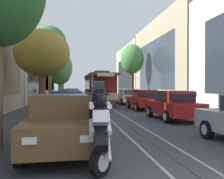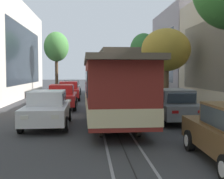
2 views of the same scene
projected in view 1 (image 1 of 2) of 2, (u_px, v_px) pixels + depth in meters
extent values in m
plane|color=#38383A|center=(99.00, 104.00, 26.49)|extent=(160.00, 160.00, 0.00)
cube|color=gray|center=(92.00, 102.00, 30.09)|extent=(0.08, 65.11, 0.01)
cube|color=gray|center=(101.00, 102.00, 30.24)|extent=(0.08, 65.11, 0.01)
cube|color=black|center=(96.00, 102.00, 30.16)|extent=(0.03, 65.11, 0.01)
cube|color=#2D3842|center=(8.00, 61.00, 17.82)|extent=(0.04, 7.99, 4.79)
cube|color=beige|center=(8.00, 70.00, 28.72)|extent=(5.78, 11.12, 7.25)
cube|color=#2D3842|center=(34.00, 74.00, 29.13)|extent=(0.04, 7.99, 4.35)
cube|color=tan|center=(31.00, 72.00, 40.12)|extent=(4.35, 11.12, 8.22)
cube|color=#2D3842|center=(46.00, 75.00, 40.43)|extent=(0.04, 7.99, 4.93)
cube|color=tan|center=(39.00, 77.00, 51.38)|extent=(4.99, 11.12, 7.64)
cube|color=#2D3842|center=(52.00, 79.00, 51.74)|extent=(0.04, 7.99, 4.58)
cube|color=tan|center=(171.00, 61.00, 31.42)|extent=(4.40, 18.74, 9.91)
cube|color=#2D3842|center=(154.00, 65.00, 31.11)|extent=(0.04, 13.32, 5.95)
cube|color=#BCAD93|center=(136.00, 71.00, 50.29)|extent=(4.82, 18.74, 9.54)
cube|color=#2D3842|center=(124.00, 74.00, 49.95)|extent=(0.04, 13.32, 5.73)
cube|color=brown|center=(60.00, 128.00, 7.22)|extent=(1.99, 4.38, 0.66)
cube|color=brown|center=(60.00, 105.00, 7.36)|extent=(1.57, 2.13, 0.60)
cube|color=#2D3842|center=(60.00, 108.00, 6.54)|extent=(1.34, 0.28, 0.47)
cube|color=#2D3842|center=(61.00, 103.00, 8.52)|extent=(1.30, 0.25, 0.45)
cube|color=#2D3842|center=(86.00, 105.00, 7.50)|extent=(0.11, 1.81, 0.47)
cube|color=#2D3842|center=(33.00, 105.00, 7.22)|extent=(0.11, 1.81, 0.47)
cube|color=white|center=(87.00, 139.00, 5.20)|extent=(0.28, 0.05, 0.14)
cube|color=#B21414|center=(76.00, 115.00, 9.44)|extent=(0.28, 0.05, 0.12)
cube|color=white|center=(29.00, 141.00, 4.99)|extent=(0.28, 0.05, 0.14)
cube|color=#B21414|center=(45.00, 116.00, 9.24)|extent=(0.28, 0.05, 0.12)
cylinder|color=black|center=(97.00, 149.00, 6.08)|extent=(0.23, 0.65, 0.64)
cylinder|color=silver|center=(102.00, 149.00, 6.10)|extent=(0.04, 0.35, 0.35)
cylinder|color=black|center=(19.00, 153.00, 5.75)|extent=(0.23, 0.65, 0.64)
cylinder|color=silver|center=(14.00, 153.00, 5.73)|extent=(0.04, 0.35, 0.35)
cylinder|color=black|center=(87.00, 131.00, 8.70)|extent=(0.23, 0.65, 0.64)
cylinder|color=silver|center=(90.00, 130.00, 8.72)|extent=(0.04, 0.35, 0.35)
cylinder|color=black|center=(33.00, 132.00, 8.37)|extent=(0.23, 0.65, 0.64)
cylinder|color=silver|center=(30.00, 132.00, 8.35)|extent=(0.04, 0.35, 0.35)
cube|color=#233D93|center=(67.00, 110.00, 12.94)|extent=(1.92, 4.35, 0.66)
cube|color=#233D93|center=(67.00, 97.00, 13.09)|extent=(1.53, 2.11, 0.60)
cube|color=#2D3842|center=(66.00, 98.00, 12.25)|extent=(1.34, 0.26, 0.47)
cube|color=#2D3842|center=(69.00, 96.00, 14.26)|extent=(1.30, 0.23, 0.45)
cube|color=#2D3842|center=(82.00, 97.00, 13.17)|extent=(0.08, 1.81, 0.47)
cube|color=#2D3842|center=(53.00, 97.00, 13.00)|extent=(0.08, 1.81, 0.47)
cube|color=white|center=(78.00, 112.00, 10.86)|extent=(0.28, 0.05, 0.14)
cube|color=#B21414|center=(79.00, 105.00, 15.15)|extent=(0.28, 0.05, 0.12)
cube|color=white|center=(51.00, 112.00, 10.73)|extent=(0.28, 0.05, 0.14)
cube|color=#B21414|center=(60.00, 105.00, 15.03)|extent=(0.28, 0.05, 0.12)
cylinder|color=black|center=(85.00, 119.00, 11.72)|extent=(0.22, 0.65, 0.64)
cylinder|color=silver|center=(88.00, 119.00, 11.74)|extent=(0.03, 0.35, 0.35)
cylinder|color=black|center=(46.00, 120.00, 11.52)|extent=(0.22, 0.65, 0.64)
cylinder|color=silver|center=(43.00, 120.00, 11.51)|extent=(0.03, 0.35, 0.35)
cylinder|color=black|center=(85.00, 113.00, 14.37)|extent=(0.22, 0.65, 0.64)
cylinder|color=silver|center=(87.00, 113.00, 14.38)|extent=(0.03, 0.35, 0.35)
cylinder|color=black|center=(53.00, 114.00, 14.17)|extent=(0.22, 0.65, 0.64)
cylinder|color=silver|center=(51.00, 114.00, 14.16)|extent=(0.03, 0.35, 0.35)
cube|color=#1E6038|center=(69.00, 102.00, 18.94)|extent=(1.99, 4.38, 0.66)
cube|color=#1E6038|center=(69.00, 94.00, 19.08)|extent=(1.57, 2.13, 0.60)
cube|color=#2D3842|center=(69.00, 94.00, 18.25)|extent=(1.34, 0.28, 0.47)
cube|color=#2D3842|center=(70.00, 94.00, 20.26)|extent=(1.30, 0.26, 0.45)
cube|color=#2D3842|center=(80.00, 94.00, 19.16)|extent=(0.11, 1.81, 0.47)
cube|color=#2D3842|center=(59.00, 94.00, 19.01)|extent=(0.11, 1.81, 0.47)
cube|color=white|center=(76.00, 103.00, 16.85)|extent=(0.28, 0.05, 0.14)
cube|color=#B21414|center=(78.00, 99.00, 21.14)|extent=(0.28, 0.05, 0.12)
cube|color=white|center=(58.00, 103.00, 16.74)|extent=(0.28, 0.05, 0.14)
cube|color=#B21414|center=(64.00, 100.00, 21.04)|extent=(0.28, 0.05, 0.12)
cylinder|color=black|center=(81.00, 108.00, 17.70)|extent=(0.23, 0.65, 0.64)
cylinder|color=silver|center=(82.00, 108.00, 17.72)|extent=(0.04, 0.35, 0.35)
cylinder|color=black|center=(55.00, 108.00, 17.53)|extent=(0.23, 0.65, 0.64)
cylinder|color=silver|center=(53.00, 108.00, 17.52)|extent=(0.04, 0.35, 0.35)
cylinder|color=black|center=(82.00, 105.00, 20.36)|extent=(0.23, 0.65, 0.64)
cylinder|color=silver|center=(83.00, 105.00, 20.37)|extent=(0.04, 0.35, 0.35)
cylinder|color=black|center=(59.00, 106.00, 20.19)|extent=(0.23, 0.65, 0.64)
cylinder|color=silver|center=(58.00, 106.00, 20.18)|extent=(0.04, 0.35, 0.35)
cube|color=slate|center=(69.00, 99.00, 24.75)|extent=(1.88, 4.33, 0.66)
cube|color=slate|center=(69.00, 92.00, 24.89)|extent=(1.51, 2.09, 0.60)
cube|color=#2D3842|center=(69.00, 92.00, 24.06)|extent=(1.34, 0.24, 0.47)
cube|color=#2D3842|center=(69.00, 92.00, 26.06)|extent=(1.30, 0.22, 0.45)
cube|color=#2D3842|center=(77.00, 92.00, 25.01)|extent=(0.06, 1.81, 0.47)
cube|color=#2D3842|center=(61.00, 92.00, 24.77)|extent=(0.06, 1.81, 0.47)
cube|color=white|center=(75.00, 99.00, 22.70)|extent=(0.28, 0.04, 0.14)
cube|color=#B21414|center=(74.00, 97.00, 26.97)|extent=(0.28, 0.04, 0.12)
cube|color=white|center=(62.00, 99.00, 22.53)|extent=(0.28, 0.04, 0.14)
cube|color=#B21414|center=(64.00, 97.00, 26.79)|extent=(0.28, 0.04, 0.12)
cylinder|color=black|center=(79.00, 103.00, 23.58)|extent=(0.21, 0.64, 0.64)
cylinder|color=silver|center=(80.00, 103.00, 23.59)|extent=(0.03, 0.35, 0.35)
cylinder|color=black|center=(59.00, 103.00, 23.30)|extent=(0.21, 0.64, 0.64)
cylinder|color=silver|center=(58.00, 103.00, 23.28)|extent=(0.03, 0.35, 0.35)
cylinder|color=black|center=(78.00, 101.00, 26.21)|extent=(0.21, 0.64, 0.64)
cylinder|color=silver|center=(79.00, 101.00, 26.23)|extent=(0.03, 0.35, 0.35)
cylinder|color=black|center=(60.00, 101.00, 25.93)|extent=(0.21, 0.64, 0.64)
cylinder|color=silver|center=(59.00, 101.00, 25.91)|extent=(0.03, 0.35, 0.35)
cube|color=brown|center=(72.00, 96.00, 31.46)|extent=(1.96, 4.37, 0.66)
cube|color=brown|center=(72.00, 91.00, 31.60)|extent=(1.55, 2.12, 0.60)
cube|color=#2D3842|center=(72.00, 91.00, 30.77)|extent=(1.34, 0.27, 0.47)
cube|color=#2D3842|center=(72.00, 91.00, 32.78)|extent=(1.30, 0.25, 0.45)
cube|color=#2D3842|center=(78.00, 91.00, 31.68)|extent=(0.10, 1.81, 0.47)
cube|color=#2D3842|center=(66.00, 91.00, 31.52)|extent=(0.10, 1.81, 0.47)
cube|color=white|center=(76.00, 96.00, 29.37)|extent=(0.28, 0.05, 0.14)
cube|color=#B21414|center=(77.00, 95.00, 33.66)|extent=(0.28, 0.05, 0.12)
cube|color=white|center=(66.00, 96.00, 29.25)|extent=(0.28, 0.05, 0.14)
cube|color=#B21414|center=(68.00, 95.00, 33.55)|extent=(0.28, 0.05, 0.12)
cylinder|color=black|center=(79.00, 99.00, 30.23)|extent=(0.22, 0.65, 0.64)
cylinder|color=silver|center=(80.00, 99.00, 30.24)|extent=(0.03, 0.35, 0.35)
cylinder|color=black|center=(64.00, 99.00, 30.05)|extent=(0.22, 0.65, 0.64)
cylinder|color=silver|center=(63.00, 99.00, 30.03)|extent=(0.03, 0.35, 0.35)
cylinder|color=black|center=(79.00, 98.00, 32.88)|extent=(0.22, 0.65, 0.64)
cylinder|color=silver|center=(80.00, 98.00, 32.89)|extent=(0.03, 0.35, 0.35)
cylinder|color=black|center=(65.00, 98.00, 32.70)|extent=(0.22, 0.65, 0.64)
cylinder|color=silver|center=(65.00, 98.00, 32.69)|extent=(0.03, 0.35, 0.35)
cube|color=white|center=(203.00, 114.00, 9.76)|extent=(0.28, 0.05, 0.14)
cylinder|color=black|center=(207.00, 130.00, 8.89)|extent=(0.23, 0.65, 0.64)
cylinder|color=silver|center=(204.00, 130.00, 8.87)|extent=(0.03, 0.35, 0.35)
cube|color=red|center=(173.00, 108.00, 14.11)|extent=(1.95, 4.36, 0.66)
cube|color=red|center=(174.00, 96.00, 13.95)|extent=(1.55, 2.11, 0.60)
cube|color=#2D3842|center=(168.00, 96.00, 14.78)|extent=(1.34, 0.27, 0.47)
cube|color=#2D3842|center=(184.00, 98.00, 12.79)|extent=(1.30, 0.24, 0.45)
cube|color=#2D3842|center=(161.00, 96.00, 13.82)|extent=(0.09, 1.81, 0.47)
cube|color=#2D3842|center=(187.00, 96.00, 14.08)|extent=(0.09, 1.81, 0.47)
cube|color=white|center=(150.00, 103.00, 16.13)|extent=(0.28, 0.05, 0.14)
cube|color=#B21414|center=(181.00, 109.00, 11.88)|extent=(0.28, 0.05, 0.12)
cube|color=white|center=(167.00, 103.00, 16.33)|extent=(0.28, 0.05, 0.14)
cube|color=#B21414|center=(203.00, 109.00, 12.08)|extent=(0.28, 0.05, 0.12)
cylinder|color=black|center=(150.00, 112.00, 15.27)|extent=(0.22, 0.65, 0.64)
cylinder|color=silver|center=(148.00, 112.00, 15.25)|extent=(0.03, 0.35, 0.35)
cylinder|color=black|center=(177.00, 111.00, 15.58)|extent=(0.22, 0.65, 0.64)
cylinder|color=silver|center=(179.00, 111.00, 15.60)|extent=(0.03, 0.35, 0.35)
cylinder|color=black|center=(167.00, 117.00, 12.64)|extent=(0.22, 0.65, 0.64)
cylinder|color=silver|center=(165.00, 117.00, 12.62)|extent=(0.03, 0.35, 0.35)
cylinder|color=black|center=(200.00, 116.00, 12.95)|extent=(0.22, 0.65, 0.64)
cylinder|color=silver|center=(202.00, 116.00, 12.97)|extent=(0.03, 0.35, 0.35)
cube|color=red|center=(143.00, 101.00, 20.24)|extent=(1.90, 4.34, 0.66)
cube|color=red|center=(144.00, 93.00, 20.09)|extent=(1.52, 2.10, 0.60)
cube|color=#2D3842|center=(141.00, 93.00, 20.92)|extent=(1.34, 0.25, 0.47)
cube|color=#2D3842|center=(149.00, 94.00, 18.92)|extent=(1.30, 0.23, 0.45)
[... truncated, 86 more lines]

